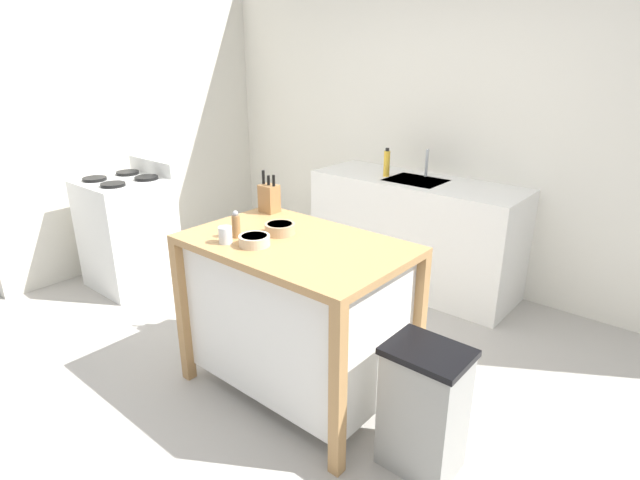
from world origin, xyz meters
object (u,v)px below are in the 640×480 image
object	(u,v)px
bowl_ceramic_wide	(254,240)
bottle_spray_cleaner	(387,163)
knife_block	(269,198)
sink_faucet	(427,163)
stove	(129,232)
trash_bin	(423,409)
kitchen_island	(297,310)
drinking_cup	(225,235)
bowl_ceramic_small	(280,228)
pepper_grinder	(236,225)

from	to	relation	value
bowl_ceramic_wide	bottle_spray_cleaner	world-z (taller)	bottle_spray_cleaner
knife_block	sink_faucet	world-z (taller)	knife_block
bowl_ceramic_wide	stove	distance (m)	1.99
knife_block	stove	bearing A→B (deg)	-175.50
trash_bin	bottle_spray_cleaner	distance (m)	2.24
kitchen_island	sink_faucet	distance (m)	1.89
bowl_ceramic_wide	drinking_cup	size ratio (longest dim) A/B	1.83
sink_faucet	stove	size ratio (longest dim) A/B	0.22
kitchen_island	bowl_ceramic_small	size ratio (longest dim) A/B	7.19
bowl_ceramic_small	drinking_cup	distance (m)	0.30
drinking_cup	sink_faucet	xyz separation A→B (m)	(0.02, 2.06, 0.05)
knife_block	bottle_spray_cleaner	distance (m)	1.33
stove	kitchen_island	bearing A→B (deg)	-4.46
stove	drinking_cup	bearing A→B (deg)	-13.01
bowl_ceramic_small	drinking_cup	bearing A→B (deg)	-112.23
trash_bin	bowl_ceramic_wide	bearing A→B (deg)	-173.15
knife_block	sink_faucet	xyz separation A→B (m)	(0.24, 1.53, 0.00)
bowl_ceramic_wide	trash_bin	xyz separation A→B (m)	(0.95, 0.11, -0.62)
bowl_ceramic_wide	bowl_ceramic_small	bearing A→B (deg)	96.40
bowl_ceramic_small	pepper_grinder	size ratio (longest dim) A/B	1.11
sink_faucet	drinking_cup	bearing A→B (deg)	-90.65
kitchen_island	bottle_spray_cleaner	size ratio (longest dim) A/B	5.17
kitchen_island	stove	size ratio (longest dim) A/B	1.17
pepper_grinder	bottle_spray_cleaner	distance (m)	1.78
knife_block	bottle_spray_cleaner	world-z (taller)	knife_block
pepper_grinder	stove	bearing A→B (deg)	169.78
sink_faucet	knife_block	bearing A→B (deg)	-98.88
bowl_ceramic_wide	stove	size ratio (longest dim) A/B	0.16
knife_block	trash_bin	bearing A→B (deg)	-14.59
trash_bin	kitchen_island	bearing A→B (deg)	175.78
pepper_grinder	sink_faucet	size ratio (longest dim) A/B	0.67
drinking_cup	sink_faucet	size ratio (longest dim) A/B	0.40
pepper_grinder	bowl_ceramic_small	bearing A→B (deg)	53.96
drinking_cup	trash_bin	distance (m)	1.28
kitchen_island	knife_block	xyz separation A→B (m)	(-0.47, 0.28, 0.49)
bowl_ceramic_small	pepper_grinder	bearing A→B (deg)	-126.04
kitchen_island	pepper_grinder	distance (m)	0.57
bowl_ceramic_small	bowl_ceramic_wide	bearing A→B (deg)	-83.60
knife_block	pepper_grinder	bearing A→B (deg)	-66.01
kitchen_island	bowl_ceramic_wide	xyz separation A→B (m)	(-0.12, -0.18, 0.43)
stove	sink_faucet	bearing A→B (deg)	42.81
drinking_cup	trash_bin	size ratio (longest dim) A/B	0.14
bottle_spray_cleaner	knife_block	bearing A→B (deg)	-89.49
kitchen_island	sink_faucet	bearing A→B (deg)	97.40
pepper_grinder	stove	distance (m)	1.84
bottle_spray_cleaner	sink_faucet	bearing A→B (deg)	38.32
bowl_ceramic_small	drinking_cup	world-z (taller)	drinking_cup
bowl_ceramic_wide	knife_block	bearing A→B (deg)	127.91
sink_faucet	stove	xyz separation A→B (m)	(-1.78, -1.65, -0.55)
kitchen_island	sink_faucet	size ratio (longest dim) A/B	5.40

